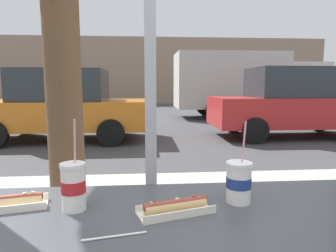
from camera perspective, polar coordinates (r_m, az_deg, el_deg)
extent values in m
plane|color=#424244|center=(9.37, -4.34, -0.93)|extent=(60.00, 60.00, 0.00)
cube|color=#B2ADA3|center=(3.17, -3.79, -17.53)|extent=(16.00, 2.80, 0.14)
cube|color=#2A2C30|center=(1.37, -3.17, -11.58)|extent=(1.98, 0.02, 0.02)
cube|color=#9E9EA3|center=(1.36, -3.46, 17.24)|extent=(0.05, 0.08, 1.33)
cube|color=gray|center=(23.51, -4.57, 10.39)|extent=(28.00, 1.20, 4.96)
cylinder|color=silver|center=(1.14, -17.51, -11.23)|extent=(0.08, 0.08, 0.16)
cylinder|color=red|center=(1.14, -17.53, -10.85)|extent=(0.09, 0.09, 0.04)
cylinder|color=black|center=(1.12, -17.67, -7.56)|extent=(0.08, 0.08, 0.01)
cylinder|color=white|center=(1.11, -17.69, -7.06)|extent=(0.09, 0.09, 0.01)
cylinder|color=pink|center=(1.09, -17.29, -3.90)|extent=(0.02, 0.03, 0.20)
cylinder|color=silver|center=(1.19, 13.25, -10.65)|extent=(0.09, 0.09, 0.14)
cylinder|color=navy|center=(1.19, 13.26, -10.32)|extent=(0.09, 0.09, 0.04)
cylinder|color=black|center=(1.17, 13.36, -7.46)|extent=(0.08, 0.08, 0.01)
cylinder|color=white|center=(1.17, 13.37, -6.99)|extent=(0.10, 0.10, 0.01)
cylinder|color=pink|center=(1.15, 14.14, -3.95)|extent=(0.01, 0.03, 0.20)
cube|color=silver|center=(1.09, 1.47, -16.06)|extent=(0.28, 0.17, 0.01)
cube|color=silver|center=(1.05, 2.51, -16.48)|extent=(0.26, 0.08, 0.03)
cube|color=silver|center=(1.13, 0.51, -14.65)|extent=(0.26, 0.08, 0.03)
cylinder|color=tan|center=(1.08, 1.47, -14.95)|extent=(0.23, 0.10, 0.04)
cylinder|color=brown|center=(1.08, 1.48, -14.36)|extent=(0.23, 0.09, 0.03)
cube|color=beige|center=(1.07, 1.74, -13.73)|extent=(0.01, 0.01, 0.01)
cube|color=red|center=(1.10, 4.99, -13.23)|extent=(0.02, 0.02, 0.01)
cube|color=red|center=(1.05, -2.66, -14.34)|extent=(0.01, 0.01, 0.01)
cube|color=beige|center=(1.04, -3.08, -14.39)|extent=(0.01, 0.01, 0.01)
cube|color=silver|center=(1.26, -27.57, -13.54)|extent=(0.26, 0.15, 0.01)
cube|color=silver|center=(1.22, -27.99, -13.85)|extent=(0.24, 0.06, 0.03)
cube|color=silver|center=(1.30, -27.24, -12.36)|extent=(0.24, 0.06, 0.03)
cylinder|color=#DBB77A|center=(1.26, -27.64, -12.56)|extent=(0.21, 0.09, 0.04)
cylinder|color=brown|center=(1.25, -27.67, -12.04)|extent=(0.21, 0.07, 0.03)
cube|color=beige|center=(1.24, -24.24, -11.49)|extent=(0.01, 0.01, 0.01)
cube|color=beige|center=(1.24, -25.58, -11.51)|extent=(0.01, 0.01, 0.01)
cylinder|color=white|center=(0.95, -10.08, -19.92)|extent=(0.19, 0.04, 0.01)
cube|color=orange|center=(8.20, -19.28, 2.13)|extent=(4.22, 1.89, 0.71)
cube|color=#282D33|center=(8.16, -19.55, 7.35)|extent=(2.19, 1.66, 0.79)
cylinder|color=black|center=(8.94, -9.51, 0.63)|extent=(0.64, 0.18, 0.64)
cylinder|color=black|center=(7.08, -10.80, -1.29)|extent=(0.64, 0.18, 0.64)
cylinder|color=black|center=(9.53, -25.37, 0.42)|extent=(0.64, 0.18, 0.64)
cube|color=red|center=(8.89, 22.47, 2.60)|extent=(4.36, 1.79, 0.77)
cube|color=#282D33|center=(8.87, 22.78, 7.63)|extent=(2.27, 1.58, 0.79)
cylinder|color=black|center=(10.37, 26.78, 0.88)|extent=(0.64, 0.18, 0.64)
cylinder|color=black|center=(9.26, 12.33, 0.80)|extent=(0.64, 0.18, 0.64)
cylinder|color=black|center=(7.57, 16.26, -0.87)|extent=(0.64, 0.18, 0.64)
cube|color=beige|center=(13.31, 11.48, 8.45)|extent=(4.57, 2.20, 2.30)
cube|color=beige|center=(14.46, 23.38, 7.10)|extent=(1.90, 2.10, 1.90)
cylinder|color=black|center=(15.43, 21.37, 3.68)|extent=(0.90, 0.24, 0.90)
cylinder|color=black|center=(13.57, 25.22, 2.97)|extent=(0.90, 0.24, 0.90)
cylinder|color=black|center=(14.22, 7.14, 3.85)|extent=(0.90, 0.24, 0.90)
cylinder|color=black|center=(12.08, 9.25, 3.11)|extent=(0.90, 0.24, 0.90)
cylinder|color=brown|center=(2.62, -19.33, 9.47)|extent=(0.29, 0.29, 2.76)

